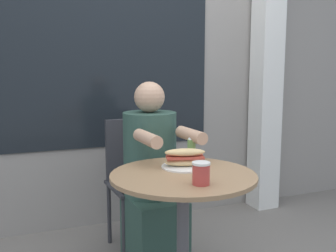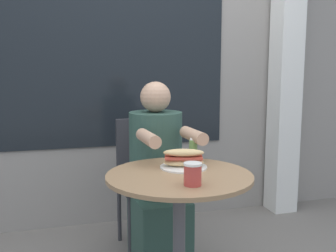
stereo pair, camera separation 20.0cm
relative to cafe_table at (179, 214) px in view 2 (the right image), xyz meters
The scene contains 8 objects.
storefront_wall 1.59m from the cafe_table, 90.08° to the left, with size 8.00×0.09×2.80m.
lattice_pillar 1.87m from the cafe_table, 42.28° to the left, with size 0.21×0.21×2.40m.
cafe_table is the anchor object (origin of this frame).
diner_chair 0.87m from the cafe_table, 88.63° to the left, with size 0.40×0.40×0.87m.
seated_diner 0.52m from the cafe_table, 87.05° to the left, with size 0.34×0.58×1.14m.
sandwich_on_plate 0.26m from the cafe_table, 62.03° to the left, with size 0.24×0.24×0.10m.
drink_cup 0.31m from the cafe_table, 89.58° to the right, with size 0.08×0.08×0.10m.
condiment_bottle 0.38m from the cafe_table, 56.76° to the left, with size 0.04×0.04×0.15m.
Camera 2 is at (-0.54, -1.71, 1.22)m, focal length 42.00 mm.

